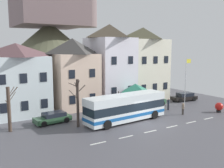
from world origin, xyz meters
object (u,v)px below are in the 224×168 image
(parked_car_01, at_px, (53,118))
(bare_tree_01, at_px, (78,102))
(bare_tree_00, at_px, (9,109))
(bus_shelter, at_px, (135,88))
(parked_car_00, at_px, (184,97))
(harbour_buoy, at_px, (219,107))
(townhouse_02, at_px, (110,64))
(hilltop_castle, at_px, (50,51))
(transit_bus, at_px, (126,108))
(parked_car_02, at_px, (152,101))
(pedestrian_01, at_px, (168,104))
(townhouse_01, at_px, (73,74))
(townhouse_00, at_px, (17,79))
(townhouse_03, at_px, (143,63))
(public_bench, at_px, (120,104))
(flagpole, at_px, (186,79))
(pedestrian_00, at_px, (159,106))
(pedestrian_02, at_px, (183,108))

(parked_car_01, distance_m, bare_tree_01, 3.97)
(bare_tree_00, bearing_deg, bus_shelter, 2.64)
(parked_car_00, distance_m, harbour_buoy, 7.65)
(townhouse_02, relative_size, bare_tree_01, 2.28)
(hilltop_castle, bearing_deg, transit_bus, -91.68)
(parked_car_02, xyz_separation_m, pedestrian_01, (0.36, -2.97, 0.16))
(townhouse_01, bearing_deg, townhouse_00, 176.65)
(parked_car_00, relative_size, parked_car_02, 1.00)
(townhouse_03, xyz_separation_m, parked_car_02, (-2.36, -5.21, -5.10))
(parked_car_00, bearing_deg, hilltop_castle, -52.34)
(parked_car_00, bearing_deg, pedestrian_01, 33.40)
(townhouse_01, xyz_separation_m, bare_tree_00, (-9.59, -6.19, -2.47))
(pedestrian_01, relative_size, bare_tree_01, 0.30)
(bus_shelter, xyz_separation_m, public_bench, (-1.09, 1.97, -2.49))
(bare_tree_00, bearing_deg, bare_tree_01, -18.98)
(flagpole, bearing_deg, parked_car_01, 173.05)
(parked_car_00, relative_size, pedestrian_00, 2.82)
(parked_car_02, distance_m, bare_tree_00, 19.67)
(pedestrian_00, bearing_deg, parked_car_02, 65.35)
(pedestrian_02, bearing_deg, bare_tree_00, 166.65)
(pedestrian_01, distance_m, flagpole, 4.63)
(bus_shelter, bearing_deg, parked_car_02, 6.44)
(townhouse_01, height_order, public_bench, townhouse_01)
(townhouse_02, bearing_deg, public_bench, -99.06)
(harbour_buoy, xyz_separation_m, bare_tree_00, (-24.61, 6.29, 1.63))
(townhouse_01, distance_m, townhouse_03, 12.37)
(pedestrian_00, bearing_deg, flagpole, 4.11)
(townhouse_03, distance_m, public_bench, 9.31)
(parked_car_01, height_order, bare_tree_01, bare_tree_01)
(parked_car_01, bearing_deg, flagpole, 168.36)
(harbour_buoy, bearing_deg, bus_shelter, 139.82)
(townhouse_01, relative_size, flagpole, 1.41)
(hilltop_castle, distance_m, parked_car_02, 25.84)
(pedestrian_01, distance_m, pedestrian_02, 2.83)
(bare_tree_01, bearing_deg, townhouse_02, 43.57)
(townhouse_01, relative_size, parked_car_02, 2.25)
(pedestrian_01, bearing_deg, pedestrian_02, -95.08)
(bus_shelter, relative_size, parked_car_00, 0.84)
(flagpole, bearing_deg, harbour_buoy, -74.54)
(pedestrian_00, relative_size, pedestrian_01, 0.97)
(pedestrian_00, distance_m, public_bench, 5.62)
(pedestrian_00, distance_m, pedestrian_02, 3.04)
(pedestrian_02, bearing_deg, parked_car_00, 41.31)
(pedestrian_01, bearing_deg, townhouse_02, 115.67)
(pedestrian_02, distance_m, bare_tree_01, 13.58)
(townhouse_01, xyz_separation_m, pedestrian_02, (10.09, -10.86, -3.93))
(parked_car_00, xyz_separation_m, harbour_buoy, (-1.71, -7.46, 0.08))
(townhouse_01, xyz_separation_m, harbour_buoy, (15.02, -12.49, -4.09))
(pedestrian_00, bearing_deg, townhouse_03, 65.54)
(pedestrian_01, bearing_deg, flagpole, 2.66)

